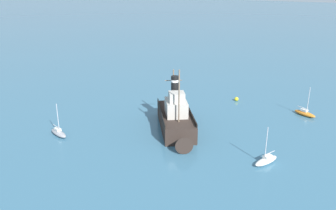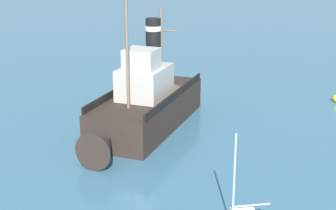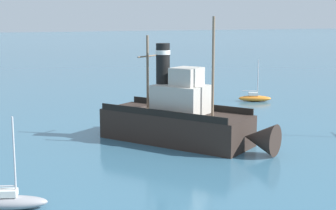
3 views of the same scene
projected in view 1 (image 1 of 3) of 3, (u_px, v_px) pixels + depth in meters
The scene contains 6 objects.
ground_plane at pixel (176, 122), 55.69m from camera, with size 600.00×600.00×0.00m, color #38667F.
old_tugboat at pixel (176, 118), 52.30m from camera, with size 10.69×13.91×9.90m.
sailboat_white at pixel (266, 160), 43.33m from camera, with size 2.68×3.89×4.90m.
sailboat_orange at pixel (305, 113), 58.22m from camera, with size 3.88×2.72×4.90m.
sailboat_grey at pixel (59, 133), 50.97m from camera, with size 3.95×2.34×4.90m.
mooring_buoy at pixel (236, 99), 65.10m from camera, with size 0.72×0.72×0.72m, color yellow.
Camera 1 is at (-21.97, 46.49, 21.59)m, focal length 38.00 mm.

